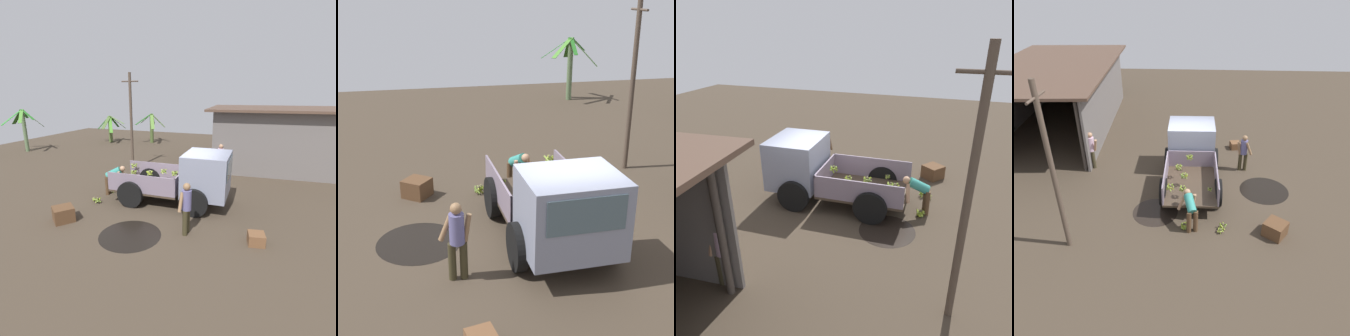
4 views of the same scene
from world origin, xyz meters
TOP-DOWN VIEW (x-y plane):
  - ground at (0.00, 0.00)m, footprint 36.00×36.00m
  - mud_patch_0 at (-0.80, -3.03)m, footprint 1.88×1.88m
  - mud_patch_1 at (-2.38, 1.04)m, footprint 1.60×1.60m
  - cargo_truck at (0.43, -0.14)m, footprint 4.45×2.27m
  - warehouse_shed at (5.38, 7.08)m, footprint 11.01×6.71m
  - utility_pole at (-4.13, 3.50)m, footprint 0.95×0.15m
  - banana_palm_2 at (12.68, 8.66)m, footprint 2.21×2.46m
  - person_foreground_visitor at (0.74, -2.32)m, footprint 0.33×0.65m
  - person_worker_loading at (-3.06, -0.22)m, footprint 0.86×0.74m
  - person_bystander_near_shed at (0.67, 4.12)m, footprint 0.51×0.57m
  - banana_bunch_on_ground_0 at (-3.18, -0.03)m, footprint 0.25×0.25m
  - banana_bunch_on_ground_1 at (-3.33, -1.21)m, footprint 0.21×0.21m
  - banana_bunch_on_ground_2 at (-3.21, -0.09)m, footprint 0.23×0.23m
  - banana_bunch_on_ground_3 at (-3.13, -1.30)m, footprint 0.27×0.27m
  - wooden_crate_0 at (-3.33, -2.95)m, footprint 0.89×0.89m
  - wooden_crate_1 at (2.77, -2.20)m, footprint 0.53×0.53m

SIDE VIEW (x-z plane):
  - ground at x=0.00m, z-range 0.00..0.00m
  - mud_patch_0 at x=-0.80m, z-range 0.00..0.01m
  - mud_patch_1 at x=-2.38m, z-range 0.00..0.01m
  - banana_bunch_on_ground_1 at x=-3.33m, z-range 0.02..0.20m
  - banana_bunch_on_ground_2 at x=-3.21m, z-range 0.01..0.21m
  - banana_bunch_on_ground_0 at x=-3.18m, z-range 0.01..0.23m
  - banana_bunch_on_ground_3 at x=-3.13m, z-range 0.02..0.25m
  - wooden_crate_1 at x=2.77m, z-range 0.00..0.33m
  - wooden_crate_0 at x=-3.33m, z-range 0.00..0.49m
  - person_worker_loading at x=-3.06m, z-range 0.14..1.37m
  - person_foreground_visitor at x=0.74m, z-range 0.09..1.71m
  - person_bystander_near_shed at x=0.67m, z-range 0.09..1.71m
  - cargo_truck at x=0.43m, z-range 0.08..2.13m
  - banana_palm_2 at x=12.68m, z-range 0.06..2.65m
  - warehouse_shed at x=5.38m, z-range 0.75..4.12m
  - utility_pole at x=-4.13m, z-range 0.08..5.27m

